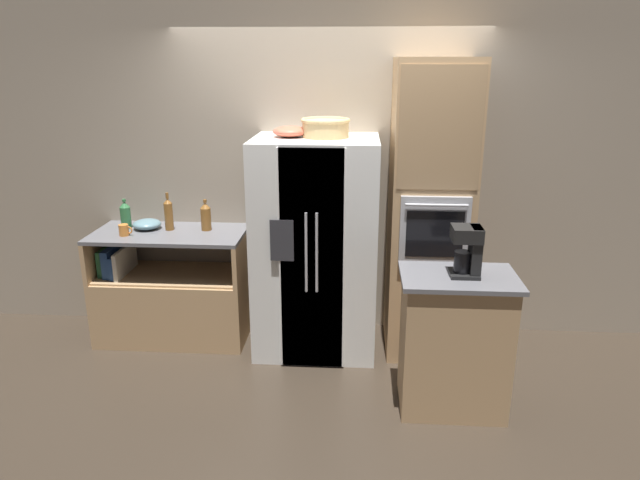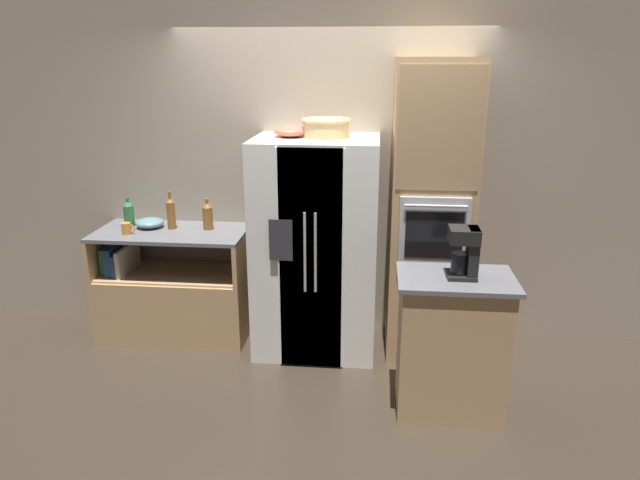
% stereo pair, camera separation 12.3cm
% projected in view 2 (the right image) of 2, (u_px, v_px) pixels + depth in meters
% --- Properties ---
extents(ground_plane, '(20.00, 20.00, 0.00)m').
position_uv_depth(ground_plane, '(325.00, 349.00, 4.66)').
color(ground_plane, '#382D23').
extents(wall_back, '(12.00, 0.06, 2.80)m').
position_uv_depth(wall_back, '(331.00, 168.00, 4.71)').
color(wall_back, tan).
rests_on(wall_back, ground_plane).
extents(counter_left, '(1.23, 0.62, 0.92)m').
position_uv_depth(counter_left, '(175.00, 297.00, 4.83)').
color(counter_left, tan).
rests_on(counter_left, ground_plane).
extents(refrigerator, '(0.95, 0.80, 1.70)m').
position_uv_depth(refrigerator, '(316.00, 247.00, 4.49)').
color(refrigerator, white).
rests_on(refrigerator, ground_plane).
extents(wall_oven, '(0.60, 0.73, 2.28)m').
position_uv_depth(wall_oven, '(430.00, 212.00, 4.36)').
color(wall_oven, tan).
rests_on(wall_oven, ground_plane).
extents(island_counter, '(0.74, 0.51, 0.95)m').
position_uv_depth(island_counter, '(451.00, 344.00, 3.74)').
color(island_counter, tan).
rests_on(island_counter, ground_plane).
extents(wicker_basket, '(0.37, 0.37, 0.14)m').
position_uv_depth(wicker_basket, '(326.00, 127.00, 4.25)').
color(wicker_basket, tan).
rests_on(wicker_basket, refrigerator).
extents(fruit_bowl, '(0.26, 0.26, 0.08)m').
position_uv_depth(fruit_bowl, '(291.00, 131.00, 4.28)').
color(fruit_bowl, '#DB664C').
rests_on(fruit_bowl, refrigerator).
extents(bottle_tall, '(0.07, 0.07, 0.31)m').
position_uv_depth(bottle_tall, '(171.00, 213.00, 4.67)').
color(bottle_tall, brown).
rests_on(bottle_tall, counter_left).
extents(bottle_short, '(0.08, 0.08, 0.26)m').
position_uv_depth(bottle_short, '(208.00, 215.00, 4.66)').
color(bottle_short, brown).
rests_on(bottle_short, counter_left).
extents(bottle_wide, '(0.09, 0.09, 0.24)m').
position_uv_depth(bottle_wide, '(129.00, 213.00, 4.75)').
color(bottle_wide, '#33723F').
rests_on(bottle_wide, counter_left).
extents(mug, '(0.11, 0.08, 0.09)m').
position_uv_depth(mug, '(127.00, 228.00, 4.56)').
color(mug, orange).
rests_on(mug, counter_left).
extents(mixing_bowl, '(0.23, 0.23, 0.08)m').
position_uv_depth(mixing_bowl, '(150.00, 223.00, 4.73)').
color(mixing_bowl, '#668C99').
rests_on(mixing_bowl, counter_left).
extents(coffee_maker, '(0.18, 0.18, 0.32)m').
position_uv_depth(coffee_maker, '(466.00, 251.00, 3.54)').
color(coffee_maker, black).
rests_on(coffee_maker, island_counter).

